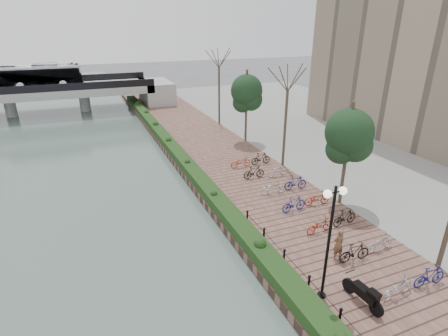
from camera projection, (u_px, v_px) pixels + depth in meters
promenade at (230, 168)px, 28.42m from camera, size 8.00×75.00×0.50m
inland_pavement at (381, 145)px, 34.05m from camera, size 24.00×75.00×0.50m
hedge at (181, 158)px, 29.15m from camera, size 1.10×56.00×0.60m
chain_fence at (323, 299)px, 14.02m from camera, size 0.10×14.10×0.70m
lamppost at (332, 221)px, 13.29m from camera, size 1.02×0.32×5.11m
motorcycle at (363, 292)px, 14.10m from camera, size 0.68×1.80×1.10m
pedestrian at (338, 244)px, 16.77m from camera, size 0.60×0.40×1.62m
bicycle_parking at (306, 202)px, 21.51m from camera, size 2.40×17.32×1.00m
street_trees at (310, 139)px, 24.40m from camera, size 3.20×37.12×6.80m
bridge at (14, 90)px, 44.35m from camera, size 36.00×10.77×6.50m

